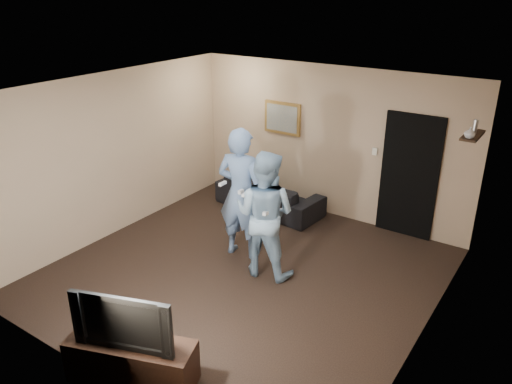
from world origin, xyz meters
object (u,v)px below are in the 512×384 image
Objects in this scene: tv_console at (132,361)px; television at (127,317)px; wii_player_right at (265,214)px; sofa at (269,194)px; wii_player_left at (241,194)px.

television reaches higher than tv_console.
television is 2.53m from wii_player_right.
sofa is 1.88× the size of television.
sofa is 4.53m from television.
tv_console is 1.26× the size of television.
wii_player_right reaches higher than television.
wii_player_left is at bearing 114.09° from sofa.
television is at bearing -77.60° from wii_player_left.
wii_player_right is at bearing 71.16° from tv_console.
wii_player_right is (0.57, -0.24, -0.09)m from wii_player_left.
sofa is at bearing 108.45° from wii_player_left.
sofa is at bearing 121.06° from wii_player_right.
television reaches higher than sofa.
wii_player_right reaches higher than sofa.
wii_player_right reaches higher than tv_console.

